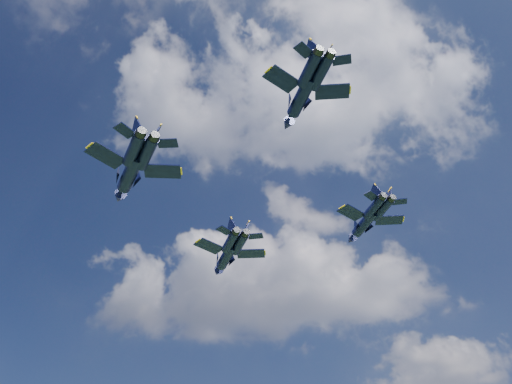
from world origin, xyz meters
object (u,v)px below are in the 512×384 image
at_px(jet_left, 129,175).
at_px(jet_lead, 226,257).
at_px(jet_slot, 300,99).
at_px(jet_right, 364,224).

bearing_deg(jet_left, jet_lead, 36.90).
relative_size(jet_lead, jet_slot, 1.12).
relative_size(jet_left, jet_slot, 1.16).
xyz_separation_m(jet_left, jet_right, (32.70, 19.59, 0.70)).
bearing_deg(jet_left, jet_slot, -54.00).
bearing_deg(jet_left, jet_right, -4.05).
relative_size(jet_left, jet_right, 1.16).
height_order(jet_right, jet_slot, jet_slot).
xyz_separation_m(jet_lead, jet_slot, (17.31, -34.52, 0.90)).
height_order(jet_left, jet_slot, jet_slot).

